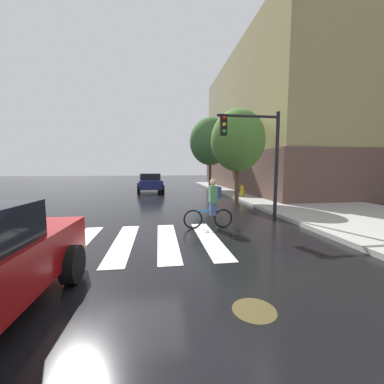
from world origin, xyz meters
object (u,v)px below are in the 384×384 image
at_px(street_tree_mid, 210,142).
at_px(street_tree_near, 238,141).
at_px(traffic_light_near, 257,147).
at_px(fire_hydrant, 242,191).
at_px(sedan_mid, 150,182).
at_px(manhole_cover, 254,310).
at_px(cyclist, 212,204).

bearing_deg(street_tree_mid, street_tree_near, -91.71).
relative_size(traffic_light_near, fire_hydrant, 5.38).
bearing_deg(fire_hydrant, street_tree_near, -117.01).
xyz_separation_m(sedan_mid, traffic_light_near, (4.52, -12.14, 2.03)).
xyz_separation_m(manhole_cover, fire_hydrant, (4.20, 11.96, 0.53)).
xyz_separation_m(cyclist, traffic_light_near, (1.96, 0.94, 2.02)).
xyz_separation_m(manhole_cover, sedan_mid, (-2.12, 17.74, 0.82)).
bearing_deg(street_tree_near, sedan_mid, 122.73).
bearing_deg(fire_hydrant, traffic_light_near, -105.83).
bearing_deg(street_tree_mid, traffic_light_near, -94.18).
height_order(manhole_cover, traffic_light_near, traffic_light_near).
height_order(cyclist, street_tree_mid, street_tree_mid).
xyz_separation_m(traffic_light_near, street_tree_mid, (0.89, 12.22, 1.56)).
bearing_deg(street_tree_mid, sedan_mid, -179.23).
height_order(sedan_mid, fire_hydrant, sedan_mid).
xyz_separation_m(sedan_mid, fire_hydrant, (6.32, -5.77, -0.30)).
xyz_separation_m(manhole_cover, cyclist, (0.44, 4.65, 0.84)).
bearing_deg(street_tree_near, traffic_light_near, -99.01).
height_order(sedan_mid, street_tree_mid, street_tree_mid).
distance_m(manhole_cover, sedan_mid, 17.88).
bearing_deg(sedan_mid, fire_hydrant, -42.40).
bearing_deg(traffic_light_near, fire_hydrant, 74.17).
bearing_deg(street_tree_near, cyclist, -117.37).
distance_m(manhole_cover, cyclist, 4.75).
bearing_deg(cyclist, street_tree_near, 62.63).
bearing_deg(street_tree_mid, fire_hydrant, -81.13).
bearing_deg(street_tree_mid, manhole_cover, -100.46).
distance_m(manhole_cover, street_tree_near, 10.78).
height_order(street_tree_near, street_tree_mid, street_tree_mid).
distance_m(cyclist, fire_hydrant, 8.23).
bearing_deg(traffic_light_near, sedan_mid, 110.40).
bearing_deg(manhole_cover, sedan_mid, 96.82).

